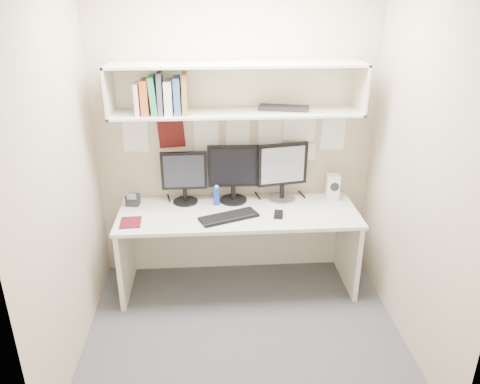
{
  "coord_description": "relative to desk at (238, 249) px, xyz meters",
  "views": [
    {
      "loc": [
        -0.23,
        -2.88,
        2.42
      ],
      "look_at": [
        -0.01,
        0.35,
        1.03
      ],
      "focal_mm": 35.0,
      "sensor_mm": 36.0,
      "label": 1
    }
  ],
  "objects": [
    {
      "name": "monitor_left",
      "position": [
        -0.45,
        0.22,
        0.61
      ],
      "size": [
        0.39,
        0.22,
        0.46
      ],
      "rotation": [
        0.0,
        0.0,
        0.01
      ],
      "color": "black",
      "rests_on": "desk"
    },
    {
      "name": "desk_phone",
      "position": [
        -0.9,
        0.18,
        0.41
      ],
      "size": [
        0.12,
        0.11,
        0.13
      ],
      "rotation": [
        0.0,
        0.0,
        -0.15
      ],
      "color": "black",
      "rests_on": "desk"
    },
    {
      "name": "wall_left",
      "position": [
        -1.2,
        -0.65,
        0.93
      ],
      "size": [
        0.02,
        2.0,
        2.6
      ],
      "primitive_type": "cube",
      "color": "tan",
      "rests_on": "ground"
    },
    {
      "name": "wall_back",
      "position": [
        0.0,
        0.35,
        0.93
      ],
      "size": [
        2.4,
        0.02,
        2.6
      ],
      "primitive_type": "cube",
      "color": "tan",
      "rests_on": "ground"
    },
    {
      "name": "speaker",
      "position": [
        0.85,
        0.21,
        0.47
      ],
      "size": [
        0.12,
        0.13,
        0.22
      ],
      "rotation": [
        0.0,
        0.0,
        -0.11
      ],
      "color": "silver",
      "rests_on": "desk"
    },
    {
      "name": "floor",
      "position": [
        0.0,
        -0.65,
        -0.37
      ],
      "size": [
        2.4,
        2.0,
        0.01
      ],
      "primitive_type": "cube",
      "color": "#434448",
      "rests_on": "ground"
    },
    {
      "name": "pinned_papers",
      "position": [
        0.0,
        0.34,
        0.88
      ],
      "size": [
        1.92,
        0.01,
        0.48
      ],
      "primitive_type": null,
      "color": "white",
      "rests_on": "wall_back"
    },
    {
      "name": "desk",
      "position": [
        0.0,
        0.0,
        0.0
      ],
      "size": [
        2.0,
        0.7,
        0.73
      ],
      "color": "beige",
      "rests_on": "floor"
    },
    {
      "name": "wall_right",
      "position": [
        1.2,
        -0.65,
        0.93
      ],
      "size": [
        0.02,
        2.0,
        2.6
      ],
      "primitive_type": "cube",
      "color": "tan",
      "rests_on": "ground"
    },
    {
      "name": "mouse",
      "position": [
        0.32,
        -0.12,
        0.38
      ],
      "size": [
        0.09,
        0.13,
        0.03
      ],
      "primitive_type": "cube",
      "rotation": [
        0.0,
        0.0,
        -0.2
      ],
      "color": "black",
      "rests_on": "desk"
    },
    {
      "name": "monitor_right",
      "position": [
        0.4,
        0.22,
        0.64
      ],
      "size": [
        0.44,
        0.24,
        0.51
      ],
      "rotation": [
        0.0,
        0.0,
        0.19
      ],
      "color": "#A5A5AA",
      "rests_on": "desk"
    },
    {
      "name": "maroon_notebook",
      "position": [
        -0.87,
        -0.16,
        0.37
      ],
      "size": [
        0.17,
        0.21,
        0.01
      ],
      "primitive_type": "cube",
      "rotation": [
        0.0,
        0.0,
        0.06
      ],
      "color": "#500D14",
      "rests_on": "desk"
    },
    {
      "name": "keyboard",
      "position": [
        -0.09,
        -0.13,
        0.38
      ],
      "size": [
        0.51,
        0.34,
        0.02
      ],
      "primitive_type": "cube",
      "rotation": [
        0.0,
        0.0,
        0.38
      ],
      "color": "black",
      "rests_on": "desk"
    },
    {
      "name": "book_stack",
      "position": [
        -0.58,
        0.11,
        1.32
      ],
      "size": [
        0.4,
        0.2,
        0.32
      ],
      "color": "silver",
      "rests_on": "overhead_hutch"
    },
    {
      "name": "wall_front",
      "position": [
        0.0,
        -1.65,
        0.93
      ],
      "size": [
        2.4,
        0.02,
        2.6
      ],
      "primitive_type": "cube",
      "color": "tan",
      "rests_on": "ground"
    },
    {
      "name": "monitor_center",
      "position": [
        -0.03,
        0.22,
        0.64
      ],
      "size": [
        0.43,
        0.24,
        0.5
      ],
      "rotation": [
        0.0,
        0.0,
        -0.02
      ],
      "color": "black",
      "rests_on": "desk"
    },
    {
      "name": "overhead_hutch",
      "position": [
        0.0,
        0.21,
        1.35
      ],
      "size": [
        2.0,
        0.38,
        0.4
      ],
      "color": "silver",
      "rests_on": "wall_back"
    },
    {
      "name": "blue_bottle",
      "position": [
        -0.18,
        0.14,
        0.45
      ],
      "size": [
        0.06,
        0.06,
        0.18
      ],
      "color": "#163698",
      "rests_on": "desk"
    },
    {
      "name": "hutch_tray",
      "position": [
        0.38,
        0.19,
        1.19
      ],
      "size": [
        0.43,
        0.24,
        0.03
      ],
      "primitive_type": "cube",
      "rotation": [
        0.0,
        0.0,
        -0.24
      ],
      "color": "black",
      "rests_on": "overhead_hutch"
    }
  ]
}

